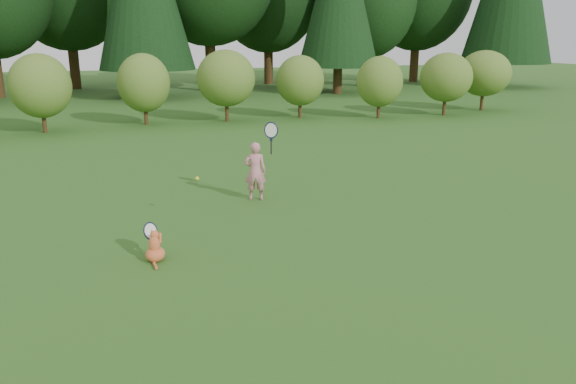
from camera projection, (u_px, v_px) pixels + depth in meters
name	position (u px, v px, depth m)	size (l,w,h in m)	color
ground	(291.00, 251.00, 8.57)	(100.00, 100.00, 0.00)	#254C15
shrub_row	(180.00, 87.00, 20.13)	(28.00, 3.00, 2.80)	#546C21
child	(256.00, 170.00, 11.08)	(0.67, 0.42, 1.75)	#CF7C87
cat	(155.00, 245.00, 8.13)	(0.46, 0.71, 0.64)	#D95529
tennis_ball	(197.00, 178.00, 9.80)	(0.07, 0.07, 0.07)	#CCE41A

